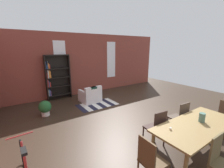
# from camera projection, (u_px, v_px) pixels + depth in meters

# --- Properties ---
(ground_plane) EXTENTS (11.70, 11.70, 0.00)m
(ground_plane) POSITION_uv_depth(u_px,v_px,m) (153.00, 126.00, 4.65)
(ground_plane) COLOR #35271C
(back_wall_brick) EXTENTS (9.25, 0.12, 3.09)m
(back_wall_brick) POSITION_uv_depth(u_px,v_px,m) (88.00, 64.00, 7.95)
(back_wall_brick) COLOR brown
(back_wall_brick) RESTS_ON ground
(window_pane_0) EXTENTS (0.55, 0.02, 2.01)m
(window_pane_0) POSITION_uv_depth(u_px,v_px,m) (60.00, 63.00, 7.07)
(window_pane_0) COLOR white
(window_pane_1) EXTENTS (0.55, 0.02, 2.01)m
(window_pane_1) POSITION_uv_depth(u_px,v_px,m) (111.00, 60.00, 8.65)
(window_pane_1) COLOR white
(dining_table) EXTENTS (2.18, 0.91, 0.75)m
(dining_table) POSITION_uv_depth(u_px,v_px,m) (197.00, 127.00, 3.30)
(dining_table) COLOR olive
(dining_table) RESTS_ON ground
(vase_on_table) EXTENTS (0.13, 0.13, 0.21)m
(vase_on_table) POSITION_uv_depth(u_px,v_px,m) (202.00, 118.00, 3.36)
(vase_on_table) COLOR #4C7266
(vase_on_table) RESTS_ON dining_table
(tealight_candle_0) EXTENTS (0.04, 0.04, 0.05)m
(tealight_candle_0) POSITION_uv_depth(u_px,v_px,m) (171.00, 129.00, 3.05)
(tealight_candle_0) COLOR silver
(tealight_candle_0) RESTS_ON dining_table
(dining_chair_far_right) EXTENTS (0.43, 0.43, 0.95)m
(dining_chair_far_right) POSITION_uv_depth(u_px,v_px,m) (180.00, 117.00, 4.15)
(dining_chair_far_right) COLOR #44372D
(dining_chair_far_right) RESTS_ON ground
(dining_chair_far_left) EXTENTS (0.44, 0.44, 0.95)m
(dining_chair_far_left) POSITION_uv_depth(u_px,v_px,m) (156.00, 127.00, 3.62)
(dining_chair_far_left) COLOR #301F1B
(dining_chair_far_left) RESTS_ON ground
(dining_chair_head_right) EXTENTS (0.42, 0.42, 0.95)m
(dining_chair_head_right) POSITION_uv_depth(u_px,v_px,m) (224.00, 117.00, 4.13)
(dining_chair_head_right) COLOR #4A3525
(dining_chair_head_right) RESTS_ON ground
(dining_chair_near_left) EXTENTS (0.41, 0.41, 0.95)m
(dining_chair_near_left) POSITION_uv_depth(u_px,v_px,m) (221.00, 162.00, 2.52)
(dining_chair_near_left) COLOR brown
(dining_chair_near_left) RESTS_ON ground
(dining_chair_head_left) EXTENTS (0.41, 0.41, 0.95)m
(dining_chair_head_left) POSITION_uv_depth(u_px,v_px,m) (151.00, 161.00, 2.55)
(dining_chair_head_left) COLOR #513B24
(dining_chair_head_left) RESTS_ON ground
(bookshelf_tall) EXTENTS (1.10, 0.28, 2.07)m
(bookshelf_tall) POSITION_uv_depth(u_px,v_px,m) (56.00, 77.00, 6.94)
(bookshelf_tall) COLOR black
(bookshelf_tall) RESTS_ON ground
(armchair_white) EXTENTS (0.85, 0.85, 0.75)m
(armchair_white) POSITION_uv_depth(u_px,v_px,m) (90.00, 96.00, 6.72)
(armchair_white) COLOR silver
(armchair_white) RESTS_ON ground
(potted_plant_by_shelf) EXTENTS (0.43, 0.43, 0.55)m
(potted_plant_by_shelf) POSITION_uv_depth(u_px,v_px,m) (45.00, 108.00, 5.33)
(potted_plant_by_shelf) COLOR silver
(potted_plant_by_shelf) RESTS_ON ground
(striped_rug) EXTENTS (1.67, 0.96, 0.01)m
(striped_rug) POSITION_uv_depth(u_px,v_px,m) (97.00, 105.00, 6.43)
(striped_rug) COLOR #1E1E33
(striped_rug) RESTS_ON ground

